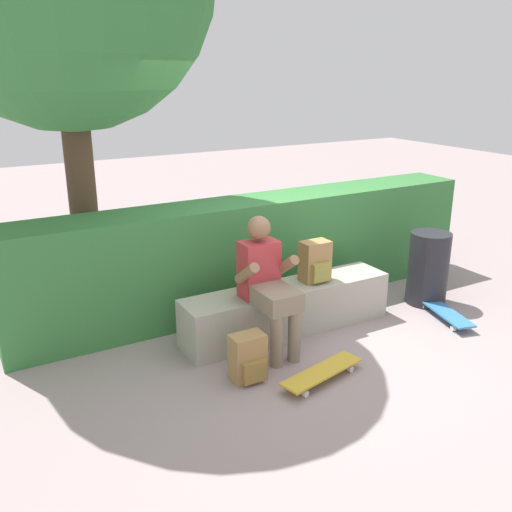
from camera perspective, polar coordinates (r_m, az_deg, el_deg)
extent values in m
plane|color=gray|center=(5.26, 5.69, -9.26)|extent=(24.00, 24.00, 0.00)
cube|color=#A5A391|center=(5.46, 3.25, -5.35)|extent=(2.13, 0.45, 0.47)
cube|color=#B73338|center=(5.05, 0.28, -1.32)|extent=(0.34, 0.22, 0.52)
sphere|color=#8C6647|center=(4.93, 0.29, 2.89)|extent=(0.21, 0.21, 0.21)
cube|color=gray|center=(4.86, 2.11, -4.34)|extent=(0.32, 0.40, 0.17)
cylinder|color=gray|center=(4.84, 2.10, -8.63)|extent=(0.11, 0.11, 0.47)
cylinder|color=gray|center=(4.93, 3.90, -8.14)|extent=(0.11, 0.11, 0.47)
cylinder|color=#8C6647|center=(4.83, -0.94, -1.77)|extent=(0.09, 0.33, 0.27)
cylinder|color=#8C6647|center=(5.02, 3.06, -0.98)|extent=(0.09, 0.33, 0.27)
cube|color=gold|center=(4.73, 6.72, -11.56)|extent=(0.82, 0.37, 0.02)
cylinder|color=silver|center=(4.99, 8.19, -10.65)|extent=(0.06, 0.04, 0.05)
cylinder|color=silver|center=(4.91, 9.56, -11.24)|extent=(0.06, 0.04, 0.05)
cylinder|color=silver|center=(4.62, 3.63, -13.03)|extent=(0.06, 0.04, 0.05)
cylinder|color=silver|center=(4.54, 5.03, -13.74)|extent=(0.06, 0.04, 0.05)
cube|color=teal|center=(6.08, 18.59, -5.33)|extent=(0.40, 0.82, 0.02)
cylinder|color=silver|center=(6.28, 16.60, -4.90)|extent=(0.05, 0.06, 0.05)
cylinder|color=silver|center=(6.36, 17.77, -4.73)|extent=(0.05, 0.06, 0.05)
cylinder|color=silver|center=(5.86, 19.37, -6.95)|extent=(0.05, 0.06, 0.05)
cylinder|color=silver|center=(5.94, 20.59, -6.74)|extent=(0.05, 0.06, 0.05)
cube|color=#A37A47|center=(5.46, 5.99, -0.52)|extent=(0.28, 0.18, 0.40)
cube|color=olive|center=(5.40, 6.67, -1.67)|extent=(0.20, 0.05, 0.18)
cube|color=#A37A47|center=(4.66, -0.86, -10.21)|extent=(0.28, 0.18, 0.40)
cube|color=olive|center=(4.62, -0.15, -11.68)|extent=(0.20, 0.05, 0.18)
cube|color=#357538|center=(6.01, 0.05, 0.45)|extent=(5.22, 0.59, 1.15)
cylinder|color=#473323|center=(5.66, -17.29, 6.84)|extent=(0.27, 0.27, 2.75)
cylinder|color=#232328|center=(6.33, 17.06, -1.19)|extent=(0.43, 0.43, 0.79)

